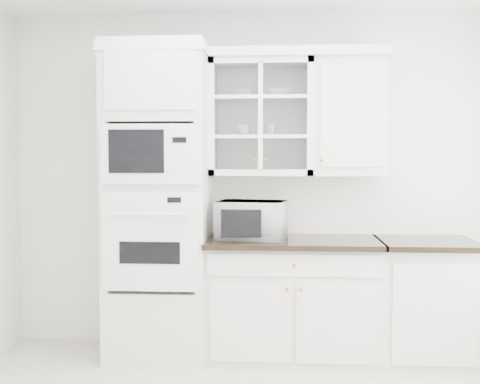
{
  "coord_description": "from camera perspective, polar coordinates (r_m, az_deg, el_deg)",
  "views": [
    {
      "loc": [
        0.19,
        -3.13,
        1.55
      ],
      "look_at": [
        -0.1,
        1.05,
        1.3
      ],
      "focal_mm": 45.0,
      "sensor_mm": 36.0,
      "label": 1
    }
  ],
  "objects": [
    {
      "name": "room_shell",
      "position": [
        3.58,
        0.91,
        7.08
      ],
      "size": [
        4.0,
        3.5,
        2.7
      ],
      "color": "white",
      "rests_on": "ground"
    },
    {
      "name": "countertop_microwave",
      "position": [
        4.58,
        1.16,
        -2.66
      ],
      "size": [
        0.57,
        0.5,
        0.29
      ],
      "primitive_type": "imported",
      "rotation": [
        0.0,
        0.0,
        2.97
      ],
      "color": "white",
      "rests_on": "base_cabinet_run"
    },
    {
      "name": "bowl_b",
      "position": [
        4.73,
        3.69,
        9.36
      ],
      "size": [
        0.21,
        0.21,
        0.06
      ],
      "primitive_type": "imported",
      "rotation": [
        0.0,
        0.0,
        0.06
      ],
      "color": "white",
      "rests_on": "upper_cabinet_glass"
    },
    {
      "name": "extra_base_cabinet",
      "position": [
        4.83,
        17.14,
        -9.74
      ],
      "size": [
        0.72,
        0.67,
        0.92
      ],
      "color": "silver",
      "rests_on": "ground"
    },
    {
      "name": "upper_cabinet_solid",
      "position": [
        4.76,
        10.25,
        6.97
      ],
      "size": [
        0.55,
        0.33,
        0.9
      ],
      "primitive_type": "cube",
      "color": "silver",
      "rests_on": "room_shell"
    },
    {
      "name": "cup_a",
      "position": [
        4.73,
        0.33,
        5.86
      ],
      "size": [
        0.12,
        0.12,
        0.08
      ],
      "primitive_type": "imported",
      "rotation": [
        0.0,
        0.0,
        0.17
      ],
      "color": "white",
      "rests_on": "upper_cabinet_glass"
    },
    {
      "name": "cup_b",
      "position": [
        4.72,
        2.9,
        5.92
      ],
      "size": [
        0.11,
        0.11,
        0.09
      ],
      "primitive_type": "imported",
      "rotation": [
        0.0,
        0.0,
        0.06
      ],
      "color": "white",
      "rests_on": "upper_cabinet_glass"
    },
    {
      "name": "crown_molding",
      "position": [
        4.77,
        0.74,
        12.89
      ],
      "size": [
        2.14,
        0.38,
        0.07
      ],
      "primitive_type": "cube",
      "color": "white",
      "rests_on": "room_shell"
    },
    {
      "name": "upper_cabinet_glass",
      "position": [
        4.73,
        2.04,
        7.05
      ],
      "size": [
        0.8,
        0.33,
        0.9
      ],
      "color": "silver",
      "rests_on": "room_shell"
    },
    {
      "name": "base_cabinet_run",
      "position": [
        4.71,
        5.03,
        -9.95
      ],
      "size": [
        1.32,
        0.67,
        0.92
      ],
      "color": "silver",
      "rests_on": "ground"
    },
    {
      "name": "oven_column",
      "position": [
        4.66,
        -7.68,
        -0.93
      ],
      "size": [
        0.76,
        0.68,
        2.4
      ],
      "color": "silver",
      "rests_on": "ground"
    },
    {
      "name": "bowl_a",
      "position": [
        4.75,
        0.43,
        9.33
      ],
      "size": [
        0.3,
        0.3,
        0.06
      ],
      "primitive_type": "imported",
      "rotation": [
        0.0,
        0.0,
        -0.31
      ],
      "color": "white",
      "rests_on": "upper_cabinet_glass"
    }
  ]
}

